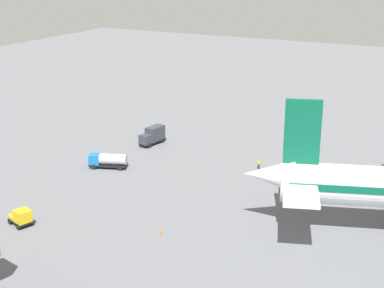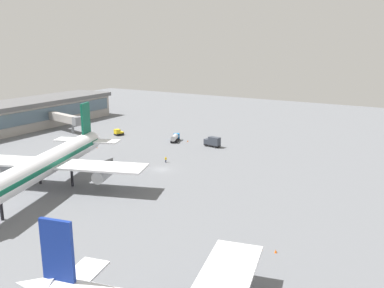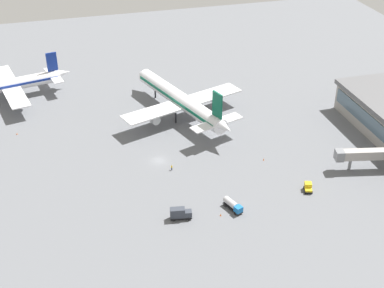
{
  "view_description": "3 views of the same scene",
  "coord_description": "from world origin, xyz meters",
  "views": [
    {
      "loc": [
        26.26,
        -88.04,
        34.22
      ],
      "look_at": [
        -12.94,
        -13.04,
        6.31
      ],
      "focal_mm": 54.09,
      "sensor_mm": 36.0,
      "label": 1
    },
    {
      "loc": [
        87.53,
        60.71,
        33.45
      ],
      "look_at": [
        -6.39,
        5.6,
        6.29
      ],
      "focal_mm": 38.76,
      "sensor_mm": 36.0,
      "label": 2
    },
    {
      "loc": [
        -135.61,
        26.85,
        90.11
      ],
      "look_at": [
        -4.09,
        -9.37,
        6.91
      ],
      "focal_mm": 50.71,
      "sensor_mm": 36.0,
      "label": 3
    }
  ],
  "objects": [
    {
      "name": "ground_crew_worker",
      "position": [
        -5.77,
        -2.66,
        0.85
      ],
      "size": [
        0.54,
        0.54,
        1.67
      ],
      "rotation": [
        0.0,
        0.0,
        3.86
      ],
      "color": "#1E2338",
      "rests_on": "ground"
    },
    {
      "name": "safety_cone_mid_apron",
      "position": [
        28.05,
        41.59,
        0.3
      ],
      "size": [
        0.44,
        0.44,
        0.6
      ],
      "primitive_type": "cone",
      "color": "#EA590C",
      "rests_on": "ground"
    },
    {
      "name": "baggage_tug",
      "position": [
        -25.85,
        -37.03,
        1.16
      ],
      "size": [
        3.64,
        3.05,
        2.3
      ],
      "rotation": [
        0.0,
        0.0,
        5.96
      ],
      "color": "black",
      "rests_on": "ground"
    },
    {
      "name": "fuel_truck",
      "position": [
        -28.3,
        -13.96,
        1.39
      ],
      "size": [
        6.57,
        3.97,
        2.5
      ],
      "rotation": [
        0.0,
        0.0,
        3.5
      ],
      "color": "black",
      "rests_on": "ground"
    },
    {
      "name": "safety_cone_far_side",
      "position": [
        -30.09,
        -9.99,
        0.3
      ],
      "size": [
        0.44,
        0.44,
        0.6
      ],
      "primitive_type": "cone",
      "color": "#EA590C",
      "rests_on": "ground"
    },
    {
      "name": "safety_cone_near_gate",
      "position": [
        -8.08,
        -30.94,
        0.3
      ],
      "size": [
        0.44,
        0.44,
        0.6
      ],
      "primitive_type": "cone",
      "color": "#EA590C",
      "rests_on": "ground"
    },
    {
      "name": "airplane_at_gate",
      "position": [
        26.11,
        -13.67,
        6.26
      ],
      "size": [
        54.85,
        45.08,
        17.22
      ],
      "rotation": [
        0.0,
        0.0,
        0.33
      ],
      "color": "white",
      "rests_on": "ground"
    },
    {
      "name": "terminal_building",
      "position": [
        -19.4,
        -77.94,
        5.4
      ],
      "size": [
        77.29,
        20.09,
        10.59
      ],
      "color": "#9E9993",
      "rests_on": "ground"
    },
    {
      "name": "catering_truck",
      "position": [
        -28.35,
        0.5,
        1.7
      ],
      "size": [
        2.92,
        5.83,
        3.3
      ],
      "rotation": [
        0.0,
        0.0,
        4.55
      ],
      "color": "black",
      "rests_on": "ground"
    },
    {
      "name": "jet_bridge",
      "position": [
        -20.52,
        -57.79,
        5.13
      ],
      "size": [
        6.88,
        19.71,
        6.74
      ],
      "rotation": [
        0.0,
        0.0,
        1.36
      ],
      "color": "#9E9993",
      "rests_on": "ground"
    },
    {
      "name": "ground",
      "position": [
        0.0,
        0.0,
        0.0
      ],
      "size": [
        288.0,
        288.0,
        0.0
      ],
      "primitive_type": "plane",
      "color": "slate"
    }
  ]
}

